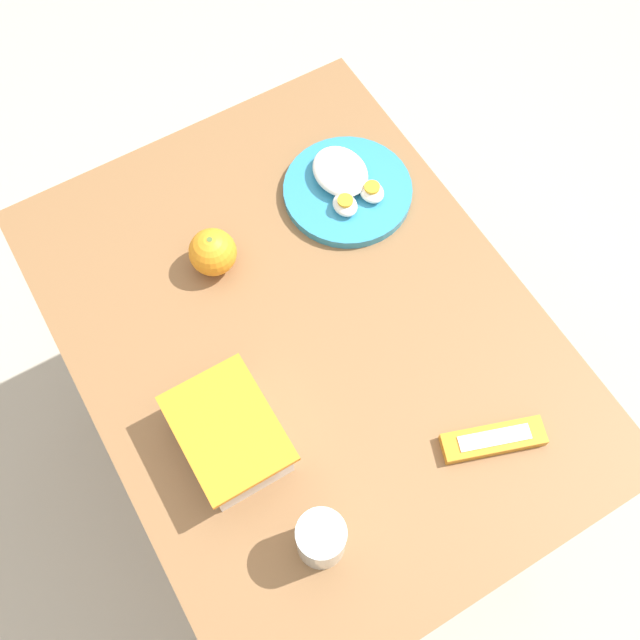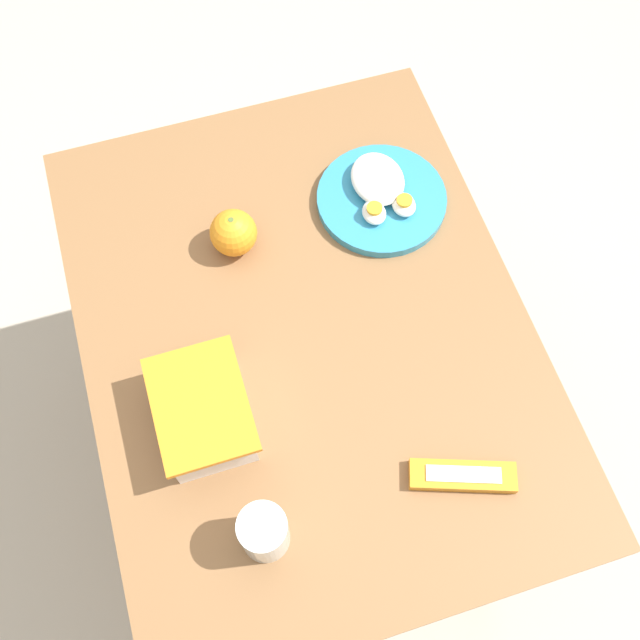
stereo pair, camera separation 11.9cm
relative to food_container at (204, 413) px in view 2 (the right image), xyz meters
The scene contains 7 objects.
ground_plane 0.82m from the food_container, 61.38° to the right, with size 10.00×10.00×0.00m, color #B2A899.
table 0.27m from the food_container, 61.38° to the right, with size 0.96×0.72×0.76m.
food_container is the anchor object (origin of this frame).
orange_fruit 0.32m from the food_container, 22.61° to the right, with size 0.08×0.08×0.08m.
rice_plate 0.50m from the food_container, 52.00° to the right, with size 0.23×0.23×0.05m.
candy_bar 0.40m from the food_container, 120.31° to the right, with size 0.09×0.16×0.02m.
drinking_glass 0.20m from the food_container, 168.66° to the right, with size 0.07×0.07×0.10m.
Camera 2 is at (-0.50, 0.13, 1.86)m, focal length 42.00 mm.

